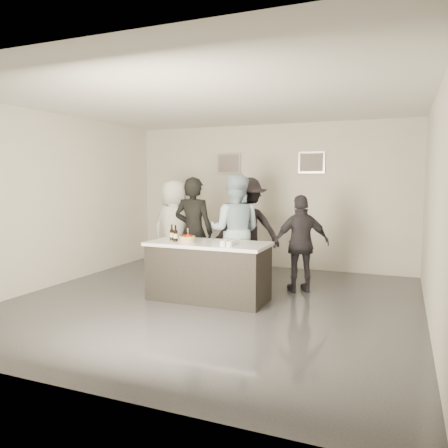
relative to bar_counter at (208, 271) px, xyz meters
The scene contains 19 objects.
floor 0.48m from the bar_counter, 49.29° to the right, with size 6.00×6.00×0.00m, color #3D3D42.
ceiling 2.56m from the bar_counter, 49.29° to the right, with size 6.00×6.00×0.00m, color white.
wall_back 3.07m from the bar_counter, 87.91° to the left, with size 6.00×0.04×3.00m, color silver.
wall_front 3.30m from the bar_counter, 88.07° to the right, with size 6.00×0.04×3.00m, color silver.
wall_left 3.08m from the bar_counter, behind, with size 0.04×6.00×3.00m, color silver.
wall_right 3.28m from the bar_counter, ahead, with size 0.04×6.00×3.00m, color silver.
picture_left 3.44m from the bar_counter, 105.59° to the left, with size 0.54×0.04×0.44m, color #B2B2B7.
picture_right 3.49m from the bar_counter, 70.56° to the left, with size 0.54×0.04×0.44m, color #B2B2B7.
bar_counter is the anchor object (origin of this frame).
cake 0.59m from the bar_counter, 161.33° to the right, with size 0.25×0.25×0.08m, color #EFA919.
beer_bottle_a 0.86m from the bar_counter, behind, with size 0.07×0.07×0.26m, color black.
beer_bottle_b 0.78m from the bar_counter, 169.14° to the right, with size 0.07×0.07×0.26m, color black.
tumbler_cluster 0.65m from the bar_counter, 16.96° to the right, with size 0.19×0.40×0.08m, color orange.
candles 0.65m from the bar_counter, 134.34° to the right, with size 0.24×0.08×0.01m, color pink.
person_main_black 1.06m from the bar_counter, 130.29° to the left, with size 0.69×0.46×1.90m, color black.
person_main_blue 1.10m from the bar_counter, 86.01° to the left, with size 0.95×0.74×1.95m, color #A9C6DD.
person_guest_left 1.81m from the bar_counter, 136.01° to the left, with size 0.90×0.59×1.85m, color silver.
person_guest_right 1.63m from the bar_counter, 40.03° to the left, with size 0.94×0.39×1.61m, color #27252C.
person_guest_back 1.63m from the bar_counter, 86.81° to the left, with size 1.22×0.70×1.90m, color black.
Camera 1 is at (2.63, -5.92, 1.87)m, focal length 35.00 mm.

